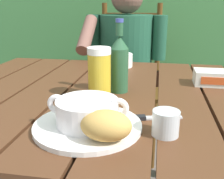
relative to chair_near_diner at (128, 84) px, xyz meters
The scene contains 12 objects.
dining_table 0.95m from the chair_near_diner, 82.57° to the right, with size 1.41×0.99×0.75m.
chair_near_diner is the anchor object (origin of this frame).
person_eating 0.28m from the chair_near_diner, 90.86° to the right, with size 0.48×0.47×1.19m.
serving_plate 1.25m from the chair_near_diner, 88.33° to the right, with size 0.27×0.27×0.01m.
soup_bowl 1.26m from the chair_near_diner, 88.33° to the right, with size 0.20×0.15×0.07m.
bread_roll 1.33m from the chair_near_diner, 85.78° to the right, with size 0.11×0.09×0.07m.
beer_glass 1.05m from the chair_near_diner, 89.11° to the right, with size 0.07×0.07×0.16m.
beer_bottle 0.99m from the chair_near_diner, 85.74° to the right, with size 0.06×0.06×0.25m.
water_glass_small 1.28m from the chair_near_diner, 79.70° to the right, with size 0.06×0.06×0.06m.
butter_tub 0.92m from the chair_near_diner, 63.21° to the right, with size 0.12×0.09×0.05m.
table_knife 1.18m from the chair_near_diner, 81.56° to the right, with size 0.17×0.06×0.01m.
diner_bowl 0.61m from the chair_near_diner, 90.00° to the right, with size 0.16×0.16×0.06m.
Camera 1 is at (0.07, -0.86, 1.05)m, focal length 42.66 mm.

